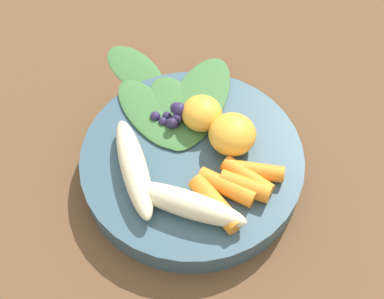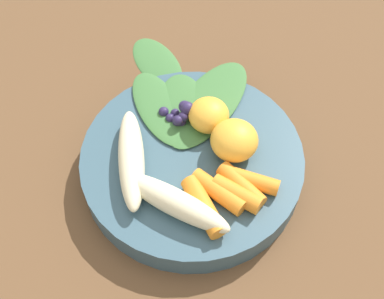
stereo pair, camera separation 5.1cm
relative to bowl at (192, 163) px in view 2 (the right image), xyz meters
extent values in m
plane|color=brown|center=(0.00, 0.00, -0.02)|extent=(2.40, 2.40, 0.00)
cylinder|color=#385666|center=(0.00, 0.00, 0.00)|extent=(0.23, 0.23, 0.03)
ellipsoid|color=beige|center=(-0.06, 0.00, 0.03)|extent=(0.06, 0.12, 0.03)
ellipsoid|color=beige|center=(-0.03, 0.05, 0.03)|extent=(0.12, 0.07, 0.03)
ellipsoid|color=#F4A833|center=(0.04, -0.01, 0.03)|extent=(0.04, 0.04, 0.03)
ellipsoid|color=#F4A833|center=(0.02, -0.04, 0.03)|extent=(0.05, 0.05, 0.04)
cylinder|color=orange|center=(-0.06, -0.03, 0.03)|extent=(0.06, 0.06, 0.02)
cylinder|color=orange|center=(-0.04, -0.04, 0.02)|extent=(0.04, 0.06, 0.02)
cylinder|color=orange|center=(-0.04, -0.06, 0.03)|extent=(0.03, 0.05, 0.02)
cylinder|color=orange|center=(-0.03, -0.06, 0.02)|extent=(0.04, 0.05, 0.02)
cylinder|color=orange|center=(-0.02, -0.07, 0.02)|extent=(0.02, 0.05, 0.02)
sphere|color=#2D234C|center=(0.03, 0.02, 0.02)|extent=(0.01, 0.01, 0.01)
sphere|color=#2D234C|center=(0.03, 0.03, 0.02)|extent=(0.01, 0.01, 0.01)
sphere|color=#2D234C|center=(0.04, 0.03, 0.02)|extent=(0.01, 0.01, 0.01)
sphere|color=#2D234C|center=(0.05, 0.01, 0.02)|extent=(0.01, 0.01, 0.01)
sphere|color=#2D234C|center=(0.04, 0.03, 0.02)|extent=(0.01, 0.01, 0.01)
sphere|color=#2D234C|center=(0.05, 0.02, 0.03)|extent=(0.01, 0.01, 0.01)
sphere|color=#2D234C|center=(0.04, 0.02, 0.03)|extent=(0.01, 0.01, 0.01)
sphere|color=#2D234C|center=(0.03, 0.02, 0.03)|extent=(0.01, 0.01, 0.01)
sphere|color=#2D234C|center=(0.04, 0.03, 0.02)|extent=(0.01, 0.01, 0.01)
sphere|color=#2D234C|center=(0.04, 0.04, 0.02)|extent=(0.01, 0.01, 0.01)
sphere|color=#2D234C|center=(0.04, 0.02, 0.03)|extent=(0.01, 0.01, 0.01)
ellipsoid|color=#3D7038|center=(0.07, 0.00, 0.02)|extent=(0.15, 0.10, 0.01)
ellipsoid|color=#3D7038|center=(0.06, 0.02, 0.02)|extent=(0.11, 0.09, 0.01)
ellipsoid|color=#3D7038|center=(0.05, 0.05, 0.02)|extent=(0.12, 0.11, 0.01)
ellipsoid|color=#3D7038|center=(0.14, 0.08, -0.01)|extent=(0.10, 0.10, 0.01)
camera|label=1|loc=(-0.29, -0.03, 0.45)|focal=47.21mm
camera|label=2|loc=(-0.28, -0.08, 0.45)|focal=47.21mm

